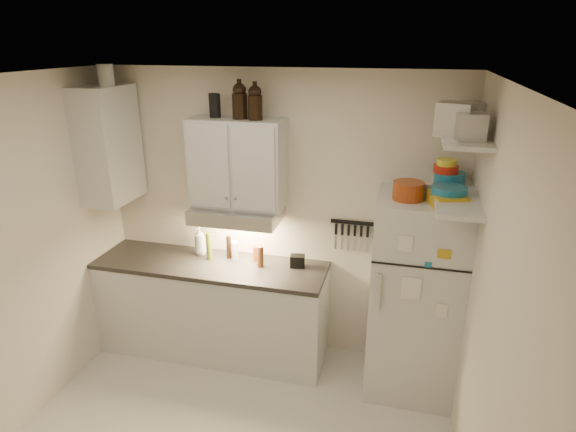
# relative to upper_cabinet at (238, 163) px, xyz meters

# --- Properties ---
(ceiling) EXTENTS (3.20, 3.00, 0.02)m
(ceiling) POSITION_rel_upper_cabinet_xyz_m (0.30, -1.33, 0.78)
(ceiling) COLOR silver
(ceiling) RESTS_ON ground
(back_wall) EXTENTS (3.20, 0.02, 2.60)m
(back_wall) POSITION_rel_upper_cabinet_xyz_m (0.30, 0.18, -0.53)
(back_wall) COLOR beige
(back_wall) RESTS_ON ground
(right_wall) EXTENTS (0.02, 3.00, 2.60)m
(right_wall) POSITION_rel_upper_cabinet_xyz_m (1.91, -1.33, -0.53)
(right_wall) COLOR beige
(right_wall) RESTS_ON ground
(base_cabinet) EXTENTS (2.10, 0.60, 0.88)m
(base_cabinet) POSITION_rel_upper_cabinet_xyz_m (-0.25, -0.14, -1.39)
(base_cabinet) COLOR silver
(base_cabinet) RESTS_ON floor
(countertop) EXTENTS (2.10, 0.62, 0.04)m
(countertop) POSITION_rel_upper_cabinet_xyz_m (-0.25, -0.14, -0.93)
(countertop) COLOR #2C2925
(countertop) RESTS_ON base_cabinet
(upper_cabinet) EXTENTS (0.80, 0.33, 0.75)m
(upper_cabinet) POSITION_rel_upper_cabinet_xyz_m (0.00, 0.00, 0.00)
(upper_cabinet) COLOR silver
(upper_cabinet) RESTS_ON back_wall
(side_cabinet) EXTENTS (0.33, 0.55, 1.00)m
(side_cabinet) POSITION_rel_upper_cabinet_xyz_m (-1.14, -0.14, 0.12)
(side_cabinet) COLOR silver
(side_cabinet) RESTS_ON left_wall
(range_hood) EXTENTS (0.76, 0.46, 0.12)m
(range_hood) POSITION_rel_upper_cabinet_xyz_m (0.00, -0.06, -0.44)
(range_hood) COLOR silver
(range_hood) RESTS_ON back_wall
(fridge) EXTENTS (0.70, 0.68, 1.70)m
(fridge) POSITION_rel_upper_cabinet_xyz_m (1.55, -0.18, -0.98)
(fridge) COLOR silver
(fridge) RESTS_ON floor
(shelf_hi) EXTENTS (0.30, 0.95, 0.03)m
(shelf_hi) POSITION_rel_upper_cabinet_xyz_m (1.75, -0.31, 0.38)
(shelf_hi) COLOR silver
(shelf_hi) RESTS_ON right_wall
(shelf_lo) EXTENTS (0.30, 0.95, 0.03)m
(shelf_lo) POSITION_rel_upper_cabinet_xyz_m (1.75, -0.31, -0.07)
(shelf_lo) COLOR silver
(shelf_lo) RESTS_ON right_wall
(knife_strip) EXTENTS (0.42, 0.02, 0.03)m
(knife_strip) POSITION_rel_upper_cabinet_xyz_m (1.00, 0.15, -0.51)
(knife_strip) COLOR black
(knife_strip) RESTS_ON back_wall
(dutch_oven) EXTENTS (0.30, 0.30, 0.13)m
(dutch_oven) POSITION_rel_upper_cabinet_xyz_m (1.42, -0.26, -0.06)
(dutch_oven) COLOR #943611
(dutch_oven) RESTS_ON fridge
(book_stack) EXTENTS (0.29, 0.32, 0.09)m
(book_stack) POSITION_rel_upper_cabinet_xyz_m (1.69, -0.36, -0.08)
(book_stack) COLOR #B59116
(book_stack) RESTS_ON fridge
(spice_jar) EXTENTS (0.08, 0.08, 0.10)m
(spice_jar) POSITION_rel_upper_cabinet_xyz_m (1.56, -0.16, -0.07)
(spice_jar) COLOR silver
(spice_jar) RESTS_ON fridge
(stock_pot) EXTENTS (0.26, 0.26, 0.17)m
(stock_pot) POSITION_rel_upper_cabinet_xyz_m (1.82, -0.01, 0.48)
(stock_pot) COLOR silver
(stock_pot) RESTS_ON shelf_hi
(tin_a) EXTENTS (0.27, 0.26, 0.22)m
(tin_a) POSITION_rel_upper_cabinet_xyz_m (1.67, -0.45, 0.50)
(tin_a) COLOR #AAAAAD
(tin_a) RESTS_ON shelf_hi
(tin_b) EXTENTS (0.19, 0.19, 0.17)m
(tin_b) POSITION_rel_upper_cabinet_xyz_m (1.75, -0.57, 0.48)
(tin_b) COLOR #AAAAAD
(tin_b) RESTS_ON shelf_hi
(bowl_teal) EXTENTS (0.23, 0.23, 0.09)m
(bowl_teal) POSITION_rel_upper_cabinet_xyz_m (1.72, -0.04, -0.00)
(bowl_teal) COLOR #19698C
(bowl_teal) RESTS_ON shelf_lo
(bowl_orange) EXTENTS (0.18, 0.18, 0.06)m
(bowl_orange) POSITION_rel_upper_cabinet_xyz_m (1.68, -0.05, 0.07)
(bowl_orange) COLOR red
(bowl_orange) RESTS_ON bowl_teal
(bowl_yellow) EXTENTS (0.14, 0.14, 0.05)m
(bowl_yellow) POSITION_rel_upper_cabinet_xyz_m (1.68, -0.05, 0.12)
(bowl_yellow) COLOR yellow
(bowl_yellow) RESTS_ON bowl_orange
(plates) EXTENTS (0.30, 0.30, 0.06)m
(plates) POSITION_rel_upper_cabinet_xyz_m (1.70, -0.34, -0.02)
(plates) COLOR #19698C
(plates) RESTS_ON shelf_lo
(growler_a) EXTENTS (0.15, 0.15, 0.29)m
(growler_a) POSITION_rel_upper_cabinet_xyz_m (0.04, -0.01, 0.52)
(growler_a) COLOR black
(growler_a) RESTS_ON upper_cabinet
(growler_b) EXTENTS (0.15, 0.15, 0.28)m
(growler_b) POSITION_rel_upper_cabinet_xyz_m (0.18, -0.03, 0.51)
(growler_b) COLOR black
(growler_b) RESTS_ON upper_cabinet
(thermos_a) EXTENTS (0.07, 0.07, 0.19)m
(thermos_a) POSITION_rel_upper_cabinet_xyz_m (-0.17, 0.01, 0.47)
(thermos_a) COLOR black
(thermos_a) RESTS_ON upper_cabinet
(thermos_b) EXTENTS (0.09, 0.09, 0.20)m
(thermos_b) POSITION_rel_upper_cabinet_xyz_m (-0.20, 0.00, 0.47)
(thermos_b) COLOR black
(thermos_b) RESTS_ON upper_cabinet
(side_jar) EXTENTS (0.15, 0.15, 0.17)m
(side_jar) POSITION_rel_upper_cabinet_xyz_m (-1.06, -0.15, 0.71)
(side_jar) COLOR silver
(side_jar) RESTS_ON side_cabinet
(soap_bottle) EXTENTS (0.12, 0.12, 0.31)m
(soap_bottle) POSITION_rel_upper_cabinet_xyz_m (-0.41, 0.02, -0.75)
(soap_bottle) COLOR silver
(soap_bottle) RESTS_ON countertop
(pepper_mill) EXTENTS (0.08, 0.08, 0.19)m
(pepper_mill) POSITION_rel_upper_cabinet_xyz_m (0.21, -0.09, -0.81)
(pepper_mill) COLOR brown
(pepper_mill) RESTS_ON countertop
(oil_bottle) EXTENTS (0.06, 0.06, 0.26)m
(oil_bottle) POSITION_rel_upper_cabinet_xyz_m (-0.28, -0.06, -0.77)
(oil_bottle) COLOR #4C5E17
(oil_bottle) RESTS_ON countertop
(vinegar_bottle) EXTENTS (0.06, 0.06, 0.22)m
(vinegar_bottle) POSITION_rel_upper_cabinet_xyz_m (-0.12, 0.01, -0.80)
(vinegar_bottle) COLOR black
(vinegar_bottle) RESTS_ON countertop
(clear_bottle) EXTENTS (0.08, 0.08, 0.18)m
(clear_bottle) POSITION_rel_upper_cabinet_xyz_m (-0.05, -0.02, -0.81)
(clear_bottle) COLOR silver
(clear_bottle) RESTS_ON countertop
(red_jar) EXTENTS (0.08, 0.08, 0.14)m
(red_jar) POSITION_rel_upper_cabinet_xyz_m (0.14, 0.02, -0.83)
(red_jar) COLOR #943611
(red_jar) RESTS_ON countertop
(caddy) EXTENTS (0.14, 0.11, 0.11)m
(caddy) POSITION_rel_upper_cabinet_xyz_m (0.53, -0.01, -0.85)
(caddy) COLOR black
(caddy) RESTS_ON countertop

